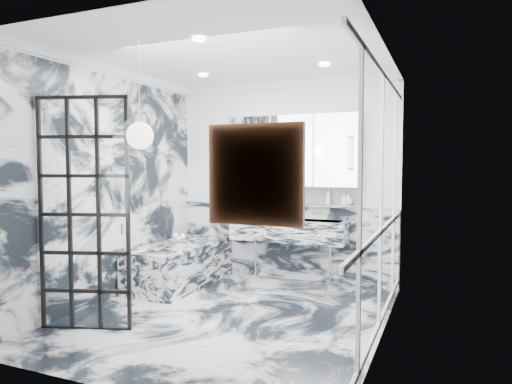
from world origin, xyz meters
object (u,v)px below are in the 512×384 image
at_px(crittall_door, 84,215).
at_px(trough_sink, 289,230).
at_px(bathtub, 180,264).
at_px(mirror_cabinet, 293,151).

bearing_deg(crittall_door, trough_sink, 44.27).
xyz_separation_m(trough_sink, bathtub, (-1.33, -0.66, -0.45)).
height_order(trough_sink, mirror_cabinet, mirror_cabinet).
height_order(crittall_door, trough_sink, crittall_door).
bearing_deg(trough_sink, crittall_door, -117.30).
distance_m(mirror_cabinet, bathtub, 2.20).
distance_m(crittall_door, trough_sink, 2.80).
relative_size(crittall_door, mirror_cabinet, 1.20).
relative_size(trough_sink, bathtub, 0.97).
distance_m(crittall_door, bathtub, 2.00).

